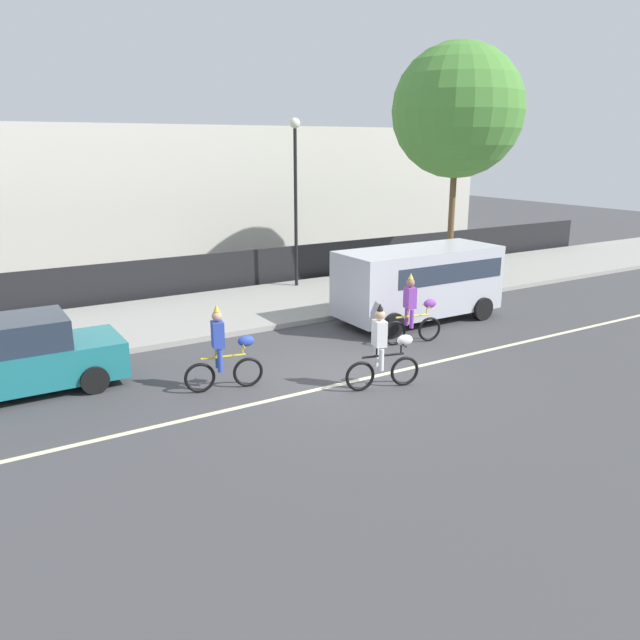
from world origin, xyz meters
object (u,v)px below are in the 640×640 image
parked_car_teal (20,358)px  parade_cyclist_cobalt (224,353)px  parade_cyclist_purple (413,313)px  parked_van_silver (420,278)px  parade_cyclist_zebra (384,351)px  street_lamp_post (295,178)px

parked_car_teal → parade_cyclist_cobalt: bearing=-29.3°
parade_cyclist_purple → parked_van_silver: 2.40m
parade_cyclist_cobalt → parade_cyclist_purple: same height
parade_cyclist_zebra → parked_car_teal: parade_cyclist_zebra is taller
parade_cyclist_zebra → street_lamp_post: street_lamp_post is taller
parade_cyclist_cobalt → street_lamp_post: street_lamp_post is taller
parade_cyclist_zebra → parked_van_silver: 5.75m
parked_van_silver → parade_cyclist_purple: bearing=-134.1°
street_lamp_post → parked_car_teal: bearing=-150.4°
parked_van_silver → parked_car_teal: size_ratio=1.22×
street_lamp_post → parade_cyclist_cobalt: bearing=-128.3°
parade_cyclist_zebra → parked_car_teal: 7.74m
parade_cyclist_cobalt → parade_cyclist_zebra: same height
parade_cyclist_zebra → parade_cyclist_purple: size_ratio=1.00×
parade_cyclist_zebra → parked_car_teal: bearing=150.4°
parked_car_teal → parked_van_silver: bearing=0.2°
parade_cyclist_purple → street_lamp_post: 7.89m
parked_van_silver → street_lamp_post: size_ratio=0.85×
parade_cyclist_cobalt → parked_car_teal: (-3.76, 2.11, -0.06)m
parade_cyclist_purple → parked_van_silver: bearing=45.9°
parade_cyclist_cobalt → parked_van_silver: bearing=16.6°
parade_cyclist_cobalt → parked_van_silver: (7.21, 2.14, 0.44)m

